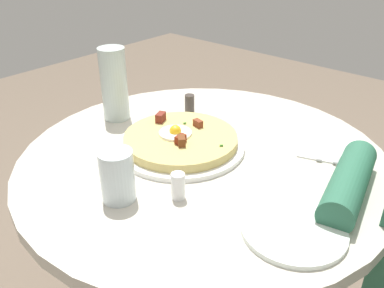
{
  "coord_description": "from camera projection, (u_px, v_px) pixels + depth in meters",
  "views": [
    {
      "loc": [
        0.53,
        -0.65,
        1.24
      ],
      "look_at": [
        -0.03,
        -0.0,
        0.76
      ],
      "focal_mm": 38.27,
      "sensor_mm": 36.0,
      "label": 1
    }
  ],
  "objects": [
    {
      "name": "dining_table",
      "position": [
        203.0,
        214.0,
        1.06
      ],
      "size": [
        0.87,
        0.87,
        0.74
      ],
      "color": "beige",
      "rests_on": "ground_plane"
    },
    {
      "name": "pizza_plate",
      "position": [
        181.0,
        145.0,
        1.0
      ],
      "size": [
        0.31,
        0.31,
        0.01
      ],
      "primitive_type": "cylinder",
      "color": "white",
      "rests_on": "dining_table"
    },
    {
      "name": "breakfast_pizza",
      "position": [
        180.0,
        139.0,
        1.0
      ],
      "size": [
        0.28,
        0.28,
        0.05
      ],
      "color": "tan",
      "rests_on": "pizza_plate"
    },
    {
      "name": "bread_plate",
      "position": [
        293.0,
        230.0,
        0.73
      ],
      "size": [
        0.19,
        0.19,
        0.01
      ],
      "primitive_type": "cylinder",
      "color": "silver",
      "rests_on": "dining_table"
    },
    {
      "name": "napkin",
      "position": [
        331.0,
        146.0,
        1.01
      ],
      "size": [
        0.19,
        0.21,
        0.0
      ],
      "primitive_type": "cube",
      "rotation": [
        0.0,
        0.0,
        1.89
      ],
      "color": "white",
      "rests_on": "dining_table"
    },
    {
      "name": "fork",
      "position": [
        339.0,
        145.0,
        1.0
      ],
      "size": [
        0.07,
        0.17,
        0.0
      ],
      "primitive_type": "cube",
      "rotation": [
        0.0,
        0.0,
        1.89
      ],
      "color": "silver",
      "rests_on": "napkin"
    },
    {
      "name": "knife",
      "position": [
        324.0,
        143.0,
        1.01
      ],
      "size": [
        0.07,
        0.17,
        0.0
      ],
      "primitive_type": "cube",
      "rotation": [
        0.0,
        0.0,
        1.89
      ],
      "color": "silver",
      "rests_on": "napkin"
    },
    {
      "name": "water_glass",
      "position": [
        117.0,
        176.0,
        0.8
      ],
      "size": [
        0.07,
        0.07,
        0.11
      ],
      "primitive_type": "cylinder",
      "color": "silver",
      "rests_on": "dining_table"
    },
    {
      "name": "water_bottle",
      "position": [
        113.0,
        85.0,
        1.11
      ],
      "size": [
        0.07,
        0.07,
        0.2
      ],
      "primitive_type": "cylinder",
      "color": "silver",
      "rests_on": "dining_table"
    },
    {
      "name": "salt_shaker",
      "position": [
        178.0,
        186.0,
        0.81
      ],
      "size": [
        0.03,
        0.03,
        0.06
      ],
      "primitive_type": "cylinder",
      "color": "white",
      "rests_on": "dining_table"
    },
    {
      "name": "pepper_shaker",
      "position": [
        190.0,
        104.0,
        1.18
      ],
      "size": [
        0.03,
        0.03,
        0.05
      ],
      "primitive_type": "cylinder",
      "color": "#3F3833",
      "rests_on": "dining_table"
    }
  ]
}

